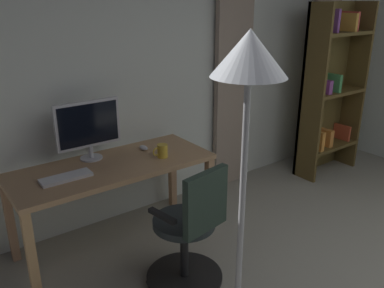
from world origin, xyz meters
name	(u,v)px	position (x,y,z in m)	size (l,w,h in m)	color
back_room_partition	(193,70)	(0.00, -2.79, 1.29)	(5.12, 0.10, 2.57)	silver
curtain_left_panel	(320,74)	(-1.90, -2.68, 1.06)	(0.44, 0.06, 2.12)	tan
curtain_right_panel	(233,89)	(-0.44, -2.68, 1.06)	(0.45, 0.06, 2.12)	tan
desk	(113,175)	(1.14, -2.32, 0.64)	(1.58, 0.65, 0.73)	tan
office_chair	(190,233)	(0.95, -1.54, 0.43)	(0.56, 0.56, 0.94)	black
computer_monitor	(88,126)	(1.23, -2.53, 1.01)	(0.53, 0.18, 0.48)	silver
computer_keyboard	(66,177)	(1.53, -2.26, 0.75)	(0.37, 0.13, 0.02)	white
computer_mouse	(144,148)	(0.79, -2.44, 0.75)	(0.06, 0.10, 0.04)	silver
mug_tea	(162,151)	(0.75, -2.21, 0.79)	(0.13, 0.09, 0.11)	gold
bookshelf	(329,90)	(-1.55, -2.29, 0.97)	(0.80, 0.30, 1.92)	brown
floor_lamp	(247,102)	(1.21, -0.78, 1.56)	(0.32, 0.32, 1.86)	black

